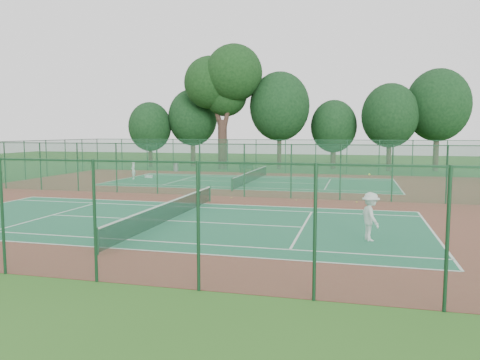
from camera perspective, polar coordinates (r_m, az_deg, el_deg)
name	(u,v)px	position (r m, az deg, el deg)	size (l,w,h in m)	color
ground	(222,196)	(31.13, -2.23, -1.98)	(120.00, 120.00, 0.00)	#29581B
red_pad	(222,196)	(31.13, -2.23, -1.97)	(40.00, 36.00, 0.01)	maroon
court_near	(169,221)	(22.74, -8.63, -4.94)	(23.77, 10.97, 0.01)	#1D5E42
court_far	(251,182)	(39.78, 1.41, -0.24)	(23.77, 10.97, 0.01)	#1E623F
fence_north	(271,156)	(48.44, 3.75, 2.92)	(40.00, 0.09, 3.50)	#17472C
fence_south	(47,218)	(14.69, -22.43, -4.35)	(40.00, 0.09, 3.50)	#1C5436
fence_divider	(222,170)	(30.94, -2.24, 1.25)	(40.00, 0.09, 3.50)	#184A2B
tennis_net_near	(169,210)	(22.65, -8.65, -3.62)	(0.10, 12.90, 0.97)	#163C24
tennis_net_far	(251,176)	(39.73, 1.41, 0.52)	(0.10, 12.90, 0.97)	#153A1F
player_near	(371,217)	(18.97, 15.63, -4.32)	(1.23, 0.71, 1.90)	silver
player_far	(133,170)	(43.17, -12.88, 1.21)	(0.61, 0.40, 1.67)	white
trash_bin	(176,167)	(51.01, -7.83, 1.61)	(0.55, 0.55, 0.98)	slate
bench	(246,168)	(48.57, 0.74, 1.44)	(1.52, 0.48, 0.93)	#123519
kit_bag	(149,176)	(44.12, -11.06, 0.43)	(0.71, 0.27, 0.27)	silver
stray_ball_a	(296,200)	(29.25, 6.87, -2.44)	(0.07, 0.07, 0.07)	#A9C32D
stray_ball_b	(357,202)	(29.13, 14.05, -2.60)	(0.08, 0.08, 0.08)	#CBD231
stray_ball_c	(231,198)	(30.13, -1.07, -2.16)	(0.07, 0.07, 0.07)	yellow
big_tree	(224,82)	(54.11, -2.02, 11.89)	(9.12, 6.68, 14.01)	#32221B
evergreen_row	(284,169)	(54.62, 5.43, 1.39)	(39.00, 5.00, 12.00)	black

